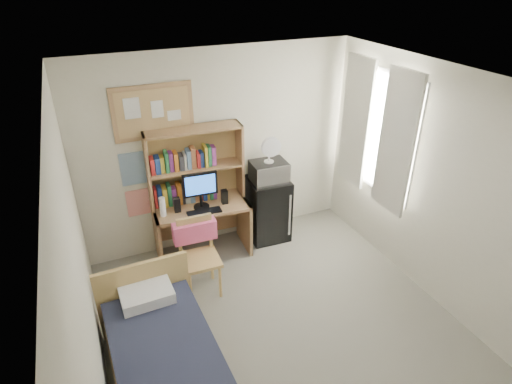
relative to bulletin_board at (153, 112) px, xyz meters
name	(u,v)px	position (x,y,z in m)	size (l,w,h in m)	color
floor	(290,339)	(0.78, -2.08, -1.93)	(3.60, 4.20, 0.02)	gray
ceiling	(304,91)	(0.78, -2.08, 0.68)	(3.60, 4.20, 0.02)	white
wall_back	(219,150)	(0.78, 0.02, -0.62)	(3.60, 0.04, 2.60)	silver
wall_left	(83,289)	(-1.02, -2.08, -0.62)	(0.04, 4.20, 2.60)	silver
wall_right	(449,196)	(2.58, -2.08, -0.62)	(0.04, 4.20, 2.60)	silver
window_unit	(377,132)	(2.53, -0.88, -0.32)	(0.10, 1.40, 1.70)	white
curtain_left	(396,144)	(2.50, -1.28, -0.32)	(0.04, 0.55, 1.70)	silver
curtain_right	(356,122)	(2.50, -0.48, -0.32)	(0.04, 0.55, 1.70)	silver
bulletin_board	(153,112)	(0.00, 0.00, 0.00)	(0.94, 0.03, 0.64)	tan
poster_wave	(133,169)	(-0.32, 0.01, -0.67)	(0.30, 0.01, 0.42)	#27669E
poster_japan	(138,203)	(-0.32, 0.01, -1.14)	(0.28, 0.01, 0.36)	red
desk	(202,229)	(0.40, -0.30, -1.55)	(1.19, 0.60, 0.74)	#AD8254
desk_chair	(200,259)	(0.16, -1.01, -1.45)	(0.47, 0.47, 0.93)	tan
mini_fridge	(268,208)	(1.35, -0.27, -1.47)	(0.52, 0.52, 0.89)	black
bed	(170,375)	(-0.50, -2.22, -1.67)	(0.91, 1.82, 0.50)	#1B1F31
hutch	(195,165)	(0.41, -0.15, -0.69)	(1.19, 0.30, 0.97)	#AD8254
monitor	(201,191)	(0.40, -0.36, -0.95)	(0.43, 0.03, 0.46)	black
keyboard	(204,212)	(0.39, -0.50, -1.17)	(0.42, 0.13, 0.02)	black
speaker_left	(177,205)	(0.10, -0.34, -1.08)	(0.08, 0.08, 0.19)	black
speaker_right	(224,197)	(0.70, -0.38, -1.08)	(0.08, 0.08, 0.19)	black
water_bottle	(163,207)	(-0.09, -0.37, -1.05)	(0.07, 0.07, 0.25)	white
hoodie	(195,231)	(0.17, -0.81, -1.20)	(0.50, 0.15, 0.24)	#FF6195
microwave	(269,171)	(1.35, -0.29, -0.90)	(0.46, 0.35, 0.27)	silver
desk_fan	(269,151)	(1.35, -0.29, -0.60)	(0.26, 0.26, 0.32)	white
pillow	(147,295)	(-0.52, -1.47, -1.36)	(0.50, 0.35, 0.12)	white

